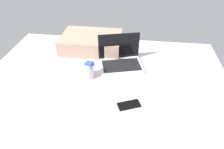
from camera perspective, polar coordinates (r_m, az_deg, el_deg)
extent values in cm
cube|color=silver|center=(148.64, -2.23, -5.33)|extent=(180.00, 140.00, 18.00)
cube|color=silver|center=(159.38, 2.54, 2.58)|extent=(37.92, 30.94, 2.00)
cube|color=black|center=(157.49, 2.64, 2.64)|extent=(32.47, 24.09, 0.40)
cube|color=black|center=(162.53, 1.96, 8.11)|extent=(32.08, 9.73, 21.00)
cylinder|color=silver|center=(147.12, -6.86, 1.16)|extent=(9.00, 9.00, 11.00)
cube|color=orange|center=(148.53, -6.77, 0.82)|extent=(6.17, 7.33, 6.82)
cube|color=#268C33|center=(146.50, -7.42, 1.86)|extent=(7.41, 7.26, 5.87)
cube|color=blue|center=(143.57, -6.47, 2.82)|extent=(7.28, 6.53, 4.34)
cube|color=black|center=(127.30, 4.80, -8.59)|extent=(15.55, 11.75, 0.80)
cube|color=tan|center=(181.64, -5.84, 9.10)|extent=(52.00, 36.00, 13.00)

